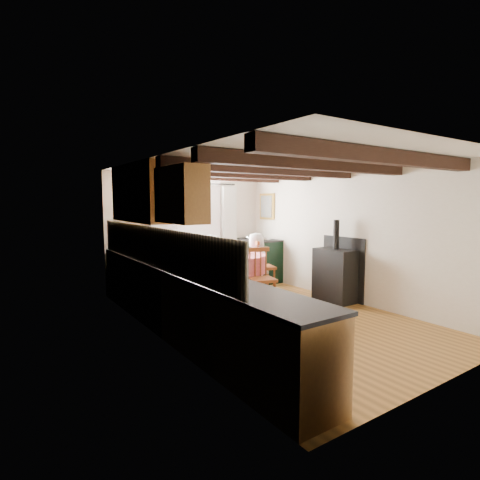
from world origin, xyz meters
TOP-DOWN VIEW (x-y plane):
  - floor at (0.00, 0.00)m, footprint 3.60×5.50m
  - ceiling at (0.00, 0.00)m, footprint 3.60×5.50m
  - wall_back at (0.00, 2.75)m, footprint 3.60×0.00m
  - wall_front at (0.00, -2.75)m, footprint 3.60×0.00m
  - wall_left at (-1.80, 0.00)m, footprint 0.00×5.50m
  - wall_right at (1.80, 0.00)m, footprint 0.00×5.50m
  - beam_a at (0.00, -2.00)m, footprint 3.60×0.16m
  - beam_b at (0.00, -1.00)m, footprint 3.60×0.16m
  - beam_c at (0.00, 0.00)m, footprint 3.60×0.16m
  - beam_d at (0.00, 1.00)m, footprint 3.60×0.16m
  - beam_e at (0.00, 2.00)m, footprint 3.60×0.16m
  - splash_left at (-1.78, 0.30)m, footprint 0.02×4.50m
  - splash_back at (-1.00, 2.73)m, footprint 1.40×0.02m
  - base_cabinet_left at (-1.50, 0.00)m, footprint 0.60×5.30m
  - base_cabinet_back at (-1.05, 2.45)m, footprint 1.30×0.60m
  - worktop_left at (-1.48, 0.00)m, footprint 0.64×5.30m
  - worktop_back at (-1.05, 2.43)m, footprint 1.30×0.64m
  - wall_cabinet_glass at (-1.63, 1.20)m, footprint 0.34×1.80m
  - wall_cabinet_solid at (-1.63, -0.30)m, footprint 0.34×0.90m
  - window_frame at (0.10, 2.73)m, footprint 1.34×0.03m
  - window_pane at (0.10, 2.74)m, footprint 1.20×0.01m
  - curtain_left at (-0.75, 2.65)m, footprint 0.35×0.10m
  - curtain_right at (0.95, 2.65)m, footprint 0.35×0.10m
  - curtain_rod at (0.10, 2.65)m, footprint 2.00×0.03m
  - wall_picture at (1.77, 2.30)m, footprint 0.04×0.50m
  - wall_plate at (1.05, 2.72)m, footprint 0.30×0.02m
  - rug at (0.19, 1.38)m, footprint 1.91×1.49m
  - dining_table at (0.19, 1.38)m, footprint 1.35×1.35m
  - chair_near at (0.27, 0.52)m, footprint 0.53×0.55m
  - chair_left at (-0.58, 1.31)m, footprint 0.53×0.51m
  - chair_right at (1.01, 1.44)m, footprint 0.58×0.57m
  - aga_range at (1.47, 2.26)m, footprint 0.69×1.07m
  - cast_iron_stove at (1.58, 0.03)m, footprint 0.45×0.75m
  - child_far at (0.11, 2.09)m, footprint 0.46×0.34m
  - child_right at (0.89, 1.52)m, footprint 0.42×0.61m
  - bowl_a at (0.22, 1.42)m, footprint 0.27×0.27m
  - bowl_b at (0.52, 1.37)m, footprint 0.26×0.26m
  - cup at (0.07, 1.21)m, footprint 0.14×0.14m
  - canister_tall at (-1.24, 2.47)m, footprint 0.15×0.15m
  - canister_wide at (-1.12, 2.53)m, footprint 0.19×0.19m
  - canister_slim at (-0.83, 2.35)m, footprint 0.11×0.11m

SIDE VIEW (x-z plane):
  - floor at x=0.00m, z-range 0.00..0.00m
  - rug at x=0.19m, z-range 0.00..0.01m
  - dining_table at x=0.19m, z-range 0.00..0.81m
  - base_cabinet_left at x=-1.50m, z-range 0.00..0.88m
  - base_cabinet_back at x=-1.05m, z-range 0.00..0.88m
  - aga_range at x=1.47m, z-range 0.00..0.98m
  - chair_left at x=-0.58m, z-range 0.00..1.01m
  - chair_near at x=0.27m, z-range 0.00..1.01m
  - chair_right at x=1.01m, z-range 0.00..1.04m
  - child_far at x=0.11m, z-range 0.00..1.14m
  - child_right at x=0.89m, z-range 0.00..1.18m
  - cast_iron_stove at x=1.58m, z-range 0.00..1.49m
  - bowl_a at x=0.22m, z-range 0.81..0.86m
  - bowl_b at x=0.52m, z-range 0.81..0.88m
  - cup at x=0.07m, z-range 0.81..0.91m
  - worktop_left at x=-1.48m, z-range 0.88..0.92m
  - worktop_back at x=-1.05m, z-range 0.88..0.92m
  - canister_wide at x=-1.12m, z-range 0.92..1.13m
  - canister_tall at x=-1.24m, z-range 0.92..1.17m
  - canister_slim at x=-0.83m, z-range 0.92..1.22m
  - curtain_left at x=-0.75m, z-range 0.05..2.15m
  - curtain_right at x=0.95m, z-range 0.05..2.15m
  - wall_back at x=0.00m, z-range 0.00..2.40m
  - wall_front at x=0.00m, z-range 0.00..2.40m
  - wall_left at x=-1.80m, z-range 0.00..2.40m
  - wall_right at x=1.80m, z-range 0.00..2.40m
  - splash_left at x=-1.78m, z-range 0.92..1.48m
  - splash_back at x=-1.00m, z-range 0.92..1.48m
  - window_frame at x=0.10m, z-range 0.83..2.37m
  - window_pane at x=0.10m, z-range 0.90..2.30m
  - wall_picture at x=1.77m, z-range 1.40..2.00m
  - wall_plate at x=1.05m, z-range 1.55..1.85m
  - wall_cabinet_solid at x=-1.63m, z-range 1.55..2.25m
  - wall_cabinet_glass at x=-1.63m, z-range 1.50..2.40m
  - curtain_rod at x=0.10m, z-range 2.19..2.22m
  - beam_a at x=0.00m, z-range 2.23..2.39m
  - beam_b at x=0.00m, z-range 2.23..2.39m
  - beam_c at x=0.00m, z-range 2.23..2.39m
  - beam_d at x=0.00m, z-range 2.23..2.39m
  - beam_e at x=0.00m, z-range 2.23..2.39m
  - ceiling at x=0.00m, z-range 2.40..2.40m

